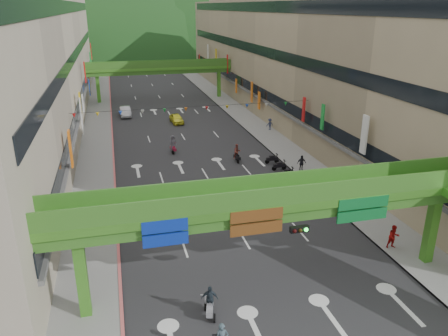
# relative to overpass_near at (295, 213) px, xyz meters

# --- Properties ---
(road_slab) EXTENTS (18.00, 140.00, 0.02)m
(road_slab) POSITION_rel_overpass_near_xyz_m (-0.93, 44.62, -5.20)
(road_slab) COLOR #28282B
(road_slab) RESTS_ON ground
(sidewalk_left) EXTENTS (4.00, 140.00, 0.15)m
(sidewalk_left) POSITION_rel_overpass_near_xyz_m (-11.93, 44.62, -5.13)
(sidewalk_left) COLOR gray
(sidewalk_left) RESTS_ON ground
(sidewalk_right) EXTENTS (4.00, 140.00, 0.15)m
(sidewalk_right) POSITION_rel_overpass_near_xyz_m (10.07, 44.62, -5.13)
(sidewalk_right) COLOR gray
(sidewalk_right) RESTS_ON ground
(curb_left) EXTENTS (0.20, 140.00, 0.18)m
(curb_left) POSITION_rel_overpass_near_xyz_m (-10.03, 44.62, -5.12)
(curb_left) COLOR #CC5959
(curb_left) RESTS_ON ground
(curb_right) EXTENTS (0.20, 140.00, 0.18)m
(curb_right) POSITION_rel_overpass_near_xyz_m (8.17, 44.62, -5.12)
(curb_right) COLOR gray
(curb_right) RESTS_ON ground
(building_row_left) EXTENTS (12.80, 95.00, 19.00)m
(building_row_left) POSITION_rel_overpass_near_xyz_m (-19.86, 44.62, 4.25)
(building_row_left) COLOR #9E937F
(building_row_left) RESTS_ON ground
(building_row_right) EXTENTS (12.80, 95.00, 19.00)m
(building_row_right) POSITION_rel_overpass_near_xyz_m (18.00, 44.62, 4.25)
(building_row_right) COLOR gray
(building_row_right) RESTS_ON ground
(overpass_near) EXTENTS (28.00, 12.27, 7.10)m
(overpass_near) POSITION_rel_overpass_near_xyz_m (0.00, 0.00, 0.00)
(overpass_near) COLOR #4C9E2D
(overpass_near) RESTS_ON ground
(overpass_far) EXTENTS (28.00, 2.20, 7.10)m
(overpass_far) POSITION_rel_overpass_near_xyz_m (-0.93, 59.62, 0.20)
(overpass_far) COLOR #4C9E2D
(overpass_far) RESTS_ON ground
(hill_left) EXTENTS (168.00, 140.00, 112.00)m
(hill_left) POSITION_rel_overpass_near_xyz_m (-15.93, 154.62, -5.21)
(hill_left) COLOR #1C4419
(hill_left) RESTS_ON ground
(hill_right) EXTENTS (208.00, 176.00, 128.00)m
(hill_right) POSITION_rel_overpass_near_xyz_m (24.07, 174.62, -5.21)
(hill_right) COLOR #1C4419
(hill_right) RESTS_ON ground
(bunting_string) EXTENTS (26.00, 0.36, 0.47)m
(bunting_string) POSITION_rel_overpass_near_xyz_m (-0.93, 24.62, 0.75)
(bunting_string) COLOR black
(bunting_string) RESTS_ON ground
(scooter_rider_mid) EXTENTS (0.90, 1.60, 2.06)m
(scooter_rider_mid) POSITION_rel_overpass_near_xyz_m (3.30, 23.31, -4.14)
(scooter_rider_mid) COLOR black
(scooter_rider_mid) RESTS_ON ground
(scooter_rider_left) EXTENTS (1.02, 1.57, 1.96)m
(scooter_rider_left) POSITION_rel_overpass_near_xyz_m (-5.26, -1.13, -4.23)
(scooter_rider_left) COLOR gray
(scooter_rider_left) RESTS_ON ground
(scooter_rider_far) EXTENTS (0.98, 1.58, 2.14)m
(scooter_rider_far) POSITION_rel_overpass_near_xyz_m (-3.15, 28.18, -4.11)
(scooter_rider_far) COLOR maroon
(scooter_rider_far) RESTS_ON ground
(parked_scooter_row) EXTENTS (1.60, 11.55, 1.08)m
(parked_scooter_row) POSITION_rel_overpass_near_xyz_m (6.87, 16.34, -4.68)
(parked_scooter_row) COLOR black
(parked_scooter_row) RESTS_ON ground
(car_silver) EXTENTS (1.76, 4.70, 1.53)m
(car_silver) POSITION_rel_overpass_near_xyz_m (-7.84, 48.22, -4.44)
(car_silver) COLOR #AFAFB6
(car_silver) RESTS_ON ground
(car_yellow) EXTENTS (1.91, 4.10, 1.36)m
(car_yellow) POSITION_rel_overpass_near_xyz_m (-0.68, 41.99, -4.53)
(car_yellow) COLOR yellow
(car_yellow) RESTS_ON ground
(pedestrian_red) EXTENTS (0.89, 0.72, 1.74)m
(pedestrian_red) POSITION_rel_overpass_near_xyz_m (8.87, 2.62, -4.33)
(pedestrian_red) COLOR #980D0C
(pedestrian_red) RESTS_ON ground
(pedestrian_dark) EXTENTS (1.04, 0.51, 1.72)m
(pedestrian_dark) POSITION_rel_overpass_near_xyz_m (8.87, 18.53, -4.35)
(pedestrian_dark) COLOR black
(pedestrian_dark) RESTS_ON ground
(pedestrian_blue) EXTENTS (0.81, 0.59, 1.59)m
(pedestrian_blue) POSITION_rel_overpass_near_xyz_m (11.23, 34.62, -4.41)
(pedestrian_blue) COLOR #2A314F
(pedestrian_blue) RESTS_ON ground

